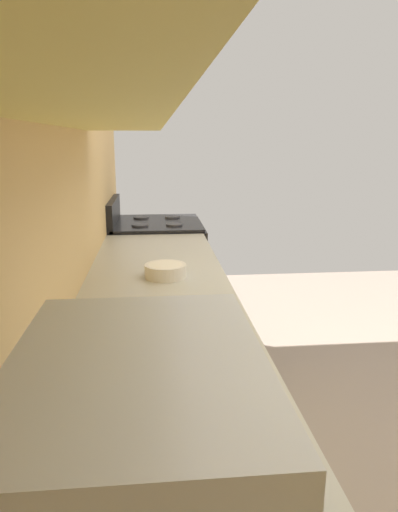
{
  "coord_description": "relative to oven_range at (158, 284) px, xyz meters",
  "views": [
    {
      "loc": [
        -1.56,
        1.11,
        1.47
      ],
      "look_at": [
        -0.51,
        1.01,
        1.21
      ],
      "focal_mm": 32.3,
      "sensor_mm": 36.0,
      "label": 1
    }
  ],
  "objects": [
    {
      "name": "microwave",
      "position": [
        -2.63,
        0.04,
        0.59
      ],
      "size": [
        0.45,
        0.33,
        0.3
      ],
      "color": "#B7BABF",
      "rests_on": "counter_run"
    },
    {
      "name": "wall_back",
      "position": [
        -1.62,
        0.37,
        0.86
      ],
      "size": [
        4.31,
        0.12,
        2.66
      ],
      "primitive_type": "cube",
      "color": "#EBBD75",
      "rests_on": "ground_plane"
    },
    {
      "name": "bowl",
      "position": [
        -1.28,
        -0.03,
        0.47
      ],
      "size": [
        0.18,
        0.18,
        0.06
      ],
      "color": "silver",
      "rests_on": "counter_run"
    },
    {
      "name": "counter_run",
      "position": [
        -2.03,
        0.02,
        -0.01
      ],
      "size": [
        3.36,
        0.62,
        0.9
      ],
      "color": "#ECDB79",
      "rests_on": "ground_plane"
    },
    {
      "name": "oven_range",
      "position": [
        0.0,
        0.0,
        0.0
      ],
      "size": [
        0.7,
        0.64,
        1.08
      ],
      "color": "black",
      "rests_on": "ground_plane"
    }
  ]
}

